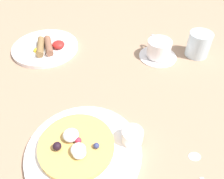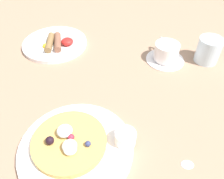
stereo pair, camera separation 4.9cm
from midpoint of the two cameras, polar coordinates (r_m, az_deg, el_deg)
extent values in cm
cube|color=#9A775D|center=(65.42, 1.42, -2.59)|extent=(168.50, 149.98, 3.00)
cylinder|color=white|center=(53.53, -6.32, -14.53)|extent=(25.89, 25.89, 1.28)
cylinder|color=tan|center=(53.02, -8.00, -12.91)|extent=(16.91, 16.91, 1.45)
sphere|color=navy|center=(53.24, -8.04, -9.96)|extent=(1.29, 1.29, 1.29)
sphere|color=black|center=(52.53, -9.05, -10.76)|extent=(1.78, 1.78, 1.78)
sphere|color=red|center=(51.86, -7.51, -11.84)|extent=(1.47, 1.47, 1.47)
sphere|color=black|center=(51.91, -12.67, -12.46)|extent=(1.88, 1.88, 1.88)
sphere|color=navy|center=(51.39, -8.38, -13.16)|extent=(1.10, 1.10, 1.10)
sphere|color=navy|center=(50.68, -3.24, -13.51)|extent=(1.31, 1.31, 1.31)
ellipsoid|color=white|center=(52.61, -9.15, -10.30)|extent=(3.56, 3.56, 2.14)
ellipsoid|color=white|center=(50.08, -7.62, -14.68)|extent=(2.91, 2.91, 1.75)
ellipsoid|color=white|center=(50.39, -7.79, -13.91)|extent=(3.26, 3.26, 1.96)
cylinder|color=white|center=(52.25, 6.11, -12.02)|extent=(4.81, 4.81, 3.33)
cylinder|color=#652A0C|center=(51.70, 6.16, -11.61)|extent=(3.95, 3.95, 0.40)
cylinder|color=white|center=(85.83, -12.49, 11.09)|extent=(22.80, 22.80, 1.31)
cylinder|color=brown|center=(83.04, -11.79, 11.50)|extent=(4.20, 10.17, 2.35)
cylinder|color=brown|center=(83.35, -13.67, 11.30)|extent=(3.11, 10.05, 2.35)
ellipsoid|color=white|center=(82.67, -14.62, 10.08)|extent=(6.34, 5.39, 0.60)
sphere|color=yellow|center=(82.40, -14.68, 10.36)|extent=(2.00, 2.00, 2.00)
ellipsoid|color=#B2201C|center=(82.70, -9.46, 11.70)|extent=(4.26, 4.26, 2.34)
cylinder|color=white|center=(79.26, 14.83, 7.27)|extent=(12.58, 12.58, 0.72)
cylinder|color=white|center=(77.51, 15.24, 9.09)|extent=(7.90, 7.90, 5.46)
torus|color=white|center=(81.06, 13.97, 11.26)|extent=(1.57, 3.94, 3.86)
cylinder|color=#927B53|center=(76.56, 15.48, 10.15)|extent=(6.72, 6.72, 0.44)
ellipsoid|color=silver|center=(55.05, 20.91, -17.13)|extent=(2.86, 2.20, 0.60)
cylinder|color=silver|center=(81.55, 24.57, 8.88)|extent=(7.53, 7.53, 8.18)
camera|label=1|loc=(0.02, -87.70, 2.24)|focal=36.58mm
camera|label=2|loc=(0.02, 92.30, -2.24)|focal=36.58mm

